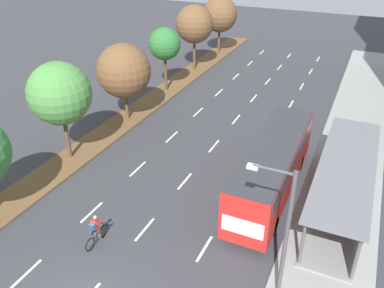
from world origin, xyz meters
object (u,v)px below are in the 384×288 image
object	(u,v)px
median_tree_fifth	(194,24)
streetlight	(283,229)
median_tree_farthest	(220,15)
bus	(273,164)
median_tree_third	(124,71)
median_tree_fourth	(165,44)
bus_shelter	(349,183)
median_tree_second	(60,94)
cyclist	(96,231)

from	to	relation	value
median_tree_fifth	streetlight	distance (m)	31.25
median_tree_fifth	median_tree_farthest	size ratio (longest dim) A/B	1.03
bus	median_tree_third	size ratio (longest dim) A/B	1.81
bus	median_tree_fourth	world-z (taller)	median_tree_fourth
median_tree_fourth	streetlight	distance (m)	25.36
bus_shelter	bus	bearing A→B (deg)	-178.56
median_tree_second	median_tree_fifth	world-z (taller)	median_tree_fifth
bus_shelter	median_tree_fourth	bearing A→B (deg)	145.83
cyclist	median_tree_second	distance (m)	10.10
median_tree_second	median_tree_third	size ratio (longest dim) A/B	1.08
median_tree_third	median_tree_second	bearing A→B (deg)	-91.96
bus	median_tree_fourth	xyz separation A→B (m)	(-13.61, 12.25, 2.54)
bus_shelter	cyclist	xyz separation A→B (m)	(-11.22, -8.14, -1.08)
median_tree_fifth	cyclist	bearing A→B (deg)	-75.97
cyclist	median_tree_third	xyz separation A→B (m)	(-6.61, 13.26, 3.41)
median_tree_farthest	median_tree_third	bearing A→B (deg)	-89.96
median_tree_farthest	cyclist	bearing A→B (deg)	-79.07
median_tree_second	streetlight	size ratio (longest dim) A/B	1.04
bus_shelter	median_tree_farthest	bearing A→B (deg)	124.27
bus	median_tree_fifth	size ratio (longest dim) A/B	1.64
cyclist	median_tree_fifth	bearing A→B (deg)	104.03
median_tree_third	median_tree_farthest	world-z (taller)	median_tree_farthest
bus_shelter	streetlight	xyz separation A→B (m)	(-2.11, -7.70, 2.02)
median_tree_second	streetlight	world-z (taller)	median_tree_second
bus_shelter	median_tree_second	xyz separation A→B (m)	(-18.07, -1.91, 2.96)
median_tree_second	median_tree_farthest	bearing A→B (deg)	89.54
median_tree_second	median_tree_fifth	size ratio (longest dim) A/B	0.98
bus_shelter	cyclist	world-z (taller)	bus_shelter
bus_shelter	median_tree_fourth	size ratio (longest dim) A/B	1.96
median_tree_fourth	median_tree_farthest	bearing A→B (deg)	89.83
median_tree_farthest	streetlight	size ratio (longest dim) A/B	1.03
cyclist	median_tree_second	size ratio (longest dim) A/B	0.27
cyclist	median_tree_fifth	xyz separation A→B (m)	(-6.82, 27.31, 4.21)
bus_shelter	streetlight	bearing A→B (deg)	-105.33
median_tree_third	median_tree_fifth	xyz separation A→B (m)	(-0.21, 14.05, 0.79)
median_tree_fourth	streetlight	size ratio (longest dim) A/B	0.92
median_tree_third	streetlight	world-z (taller)	streetlight
bus_shelter	median_tree_fifth	xyz separation A→B (m)	(-18.04, 19.17, 3.13)
median_tree_second	median_tree_fifth	xyz separation A→B (m)	(0.03, 21.07, 0.17)
median_tree_second	median_tree_farthest	world-z (taller)	median_tree_second
median_tree_farthest	streetlight	xyz separation A→B (m)	(15.73, -33.89, -0.84)
bus_shelter	streetlight	world-z (taller)	streetlight
median_tree_fourth	median_tree_fifth	bearing A→B (deg)	91.23
bus	streetlight	xyz separation A→B (m)	(2.17, -7.59, 1.82)
cyclist	median_tree_farthest	size ratio (longest dim) A/B	0.27
bus	streetlight	size ratio (longest dim) A/B	1.74
streetlight	median_tree_fifth	bearing A→B (deg)	120.66
median_tree_third	median_tree_fourth	distance (m)	7.04
median_tree_fifth	median_tree_third	bearing A→B (deg)	-89.14
streetlight	bus_shelter	bearing A→B (deg)	74.67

